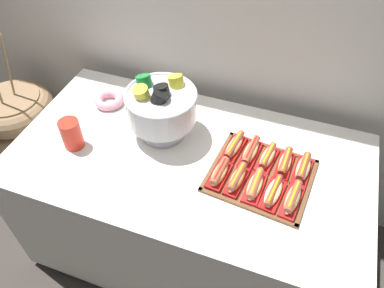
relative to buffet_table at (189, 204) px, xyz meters
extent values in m
plane|color=#38332D|center=(0.00, 0.00, -0.40)|extent=(10.00, 10.00, 0.00)
cube|color=white|center=(0.00, 0.00, 0.00)|extent=(1.56, 0.83, 0.72)
cylinder|color=black|center=(-0.67, -0.30, -0.38)|extent=(0.05, 0.05, 0.04)
cylinder|color=black|center=(-0.67, 0.30, -0.38)|extent=(0.05, 0.05, 0.04)
cylinder|color=black|center=(0.67, 0.30, -0.38)|extent=(0.05, 0.05, 0.04)
cylinder|color=#896B4C|center=(-1.14, 0.18, -0.08)|extent=(0.33, 0.33, 0.64)
torus|color=#896B4C|center=(-1.14, 0.18, -0.32)|extent=(0.51, 0.51, 0.14)
torus|color=#896B4C|center=(-1.14, 0.18, -0.16)|extent=(0.52, 0.52, 0.14)
torus|color=#896B4C|center=(-1.14, 0.18, 0.00)|extent=(0.49, 0.49, 0.14)
torus|color=#896B4C|center=(-1.14, 0.18, 0.16)|extent=(0.45, 0.45, 0.14)
cylinder|color=#937F56|center=(-1.10, 0.22, 0.43)|extent=(0.07, 0.03, 0.38)
cube|color=brown|center=(0.32, -0.01, 0.36)|extent=(0.44, 0.40, 0.01)
cube|color=brown|center=(0.30, -0.18, 0.37)|extent=(0.40, 0.06, 0.01)
cube|color=brown|center=(0.33, 0.17, 0.37)|extent=(0.40, 0.06, 0.01)
cube|color=brown|center=(0.12, 0.01, 0.37)|extent=(0.05, 0.36, 0.01)
cube|color=brown|center=(0.51, -0.02, 0.37)|extent=(0.05, 0.36, 0.01)
cube|color=#B21414|center=(0.16, -0.07, 0.38)|extent=(0.08, 0.16, 0.02)
ellipsoid|color=tan|center=(0.16, -0.07, 0.40)|extent=(0.06, 0.15, 0.04)
cylinder|color=#A8563D|center=(0.16, -0.07, 0.41)|extent=(0.05, 0.14, 0.03)
cylinder|color=red|center=(0.16, -0.07, 0.42)|extent=(0.02, 0.12, 0.01)
cube|color=#B21414|center=(0.23, -0.08, 0.38)|extent=(0.08, 0.17, 0.02)
ellipsoid|color=#E0BC7F|center=(0.23, -0.08, 0.40)|extent=(0.07, 0.15, 0.04)
cylinder|color=#9E4C38|center=(0.23, -0.08, 0.41)|extent=(0.05, 0.15, 0.03)
cylinder|color=yellow|center=(0.23, -0.08, 0.43)|extent=(0.02, 0.12, 0.01)
cube|color=red|center=(0.31, -0.09, 0.38)|extent=(0.07, 0.17, 0.02)
ellipsoid|color=beige|center=(0.31, -0.09, 0.40)|extent=(0.06, 0.15, 0.04)
cylinder|color=#A8563D|center=(0.31, -0.09, 0.41)|extent=(0.04, 0.15, 0.03)
cylinder|color=yellow|center=(0.31, -0.09, 0.42)|extent=(0.01, 0.12, 0.01)
cube|color=#B21414|center=(0.38, -0.09, 0.38)|extent=(0.09, 0.17, 0.02)
ellipsoid|color=beige|center=(0.38, -0.09, 0.40)|extent=(0.07, 0.16, 0.04)
cylinder|color=brown|center=(0.38, -0.09, 0.41)|extent=(0.05, 0.16, 0.03)
cylinder|color=yellow|center=(0.38, -0.09, 0.42)|extent=(0.03, 0.13, 0.01)
cube|color=red|center=(0.46, -0.10, 0.38)|extent=(0.08, 0.18, 0.02)
ellipsoid|color=tan|center=(0.46, -0.10, 0.40)|extent=(0.07, 0.16, 0.04)
cylinder|color=#9E4C38|center=(0.46, -0.10, 0.41)|extent=(0.05, 0.15, 0.03)
cylinder|color=yellow|center=(0.46, -0.10, 0.43)|extent=(0.02, 0.13, 0.01)
cube|color=#B21414|center=(0.18, 0.09, 0.38)|extent=(0.09, 0.18, 0.02)
ellipsoid|color=tan|center=(0.18, 0.09, 0.40)|extent=(0.07, 0.17, 0.04)
cylinder|color=#9E4C38|center=(0.18, 0.09, 0.41)|extent=(0.05, 0.16, 0.03)
cylinder|color=yellow|center=(0.18, 0.09, 0.42)|extent=(0.03, 0.14, 0.01)
cube|color=#B21414|center=(0.25, 0.08, 0.38)|extent=(0.08, 0.17, 0.02)
ellipsoid|color=beige|center=(0.25, 0.08, 0.40)|extent=(0.06, 0.16, 0.04)
cylinder|color=#A8563D|center=(0.25, 0.08, 0.41)|extent=(0.05, 0.16, 0.03)
cylinder|color=red|center=(0.25, 0.08, 0.42)|extent=(0.02, 0.14, 0.01)
cube|color=red|center=(0.32, 0.08, 0.38)|extent=(0.08, 0.17, 0.02)
ellipsoid|color=#E0BC7F|center=(0.32, 0.08, 0.40)|extent=(0.07, 0.15, 0.04)
cylinder|color=#9E4C38|center=(0.32, 0.08, 0.41)|extent=(0.05, 0.14, 0.03)
cylinder|color=yellow|center=(0.32, 0.08, 0.42)|extent=(0.03, 0.12, 0.01)
cube|color=#B21414|center=(0.40, 0.07, 0.38)|extent=(0.07, 0.16, 0.02)
ellipsoid|color=#E0BC7F|center=(0.40, 0.07, 0.40)|extent=(0.06, 0.15, 0.04)
cylinder|color=brown|center=(0.40, 0.07, 0.41)|extent=(0.04, 0.15, 0.03)
cylinder|color=yellow|center=(0.40, 0.07, 0.42)|extent=(0.02, 0.12, 0.01)
cube|color=#B21414|center=(0.47, 0.06, 0.38)|extent=(0.08, 0.16, 0.02)
ellipsoid|color=beige|center=(0.47, 0.06, 0.40)|extent=(0.07, 0.15, 0.04)
cylinder|color=brown|center=(0.47, 0.06, 0.41)|extent=(0.04, 0.14, 0.03)
cylinder|color=yellow|center=(0.47, 0.06, 0.43)|extent=(0.02, 0.12, 0.01)
cylinder|color=silver|center=(-0.16, 0.10, 0.37)|extent=(0.20, 0.20, 0.02)
cone|color=silver|center=(-0.16, 0.10, 0.41)|extent=(0.07, 0.07, 0.07)
cylinder|color=silver|center=(-0.16, 0.10, 0.52)|extent=(0.30, 0.30, 0.13)
torus|color=silver|center=(-0.16, 0.10, 0.58)|extent=(0.31, 0.31, 0.02)
cylinder|color=black|center=(-0.15, 0.10, 0.57)|extent=(0.12, 0.11, 0.14)
cylinder|color=yellow|center=(-0.12, 0.18, 0.57)|extent=(0.11, 0.11, 0.14)
cylinder|color=#197A33|center=(-0.24, 0.13, 0.57)|extent=(0.12, 0.11, 0.14)
cylinder|color=yellow|center=(-0.23, 0.07, 0.57)|extent=(0.08, 0.09, 0.14)
cylinder|color=black|center=(-0.16, 0.06, 0.57)|extent=(0.11, 0.10, 0.14)
cylinder|color=red|center=(-0.50, -0.11, 0.41)|extent=(0.09, 0.09, 0.10)
cylinder|color=red|center=(-0.50, -0.11, 0.43)|extent=(0.09, 0.09, 0.10)
cylinder|color=red|center=(-0.50, -0.11, 0.45)|extent=(0.09, 0.09, 0.10)
torus|color=pink|center=(-0.50, 0.20, 0.38)|extent=(0.15, 0.15, 0.04)
camera|label=1|loc=(0.38, -1.01, 1.57)|focal=34.93mm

